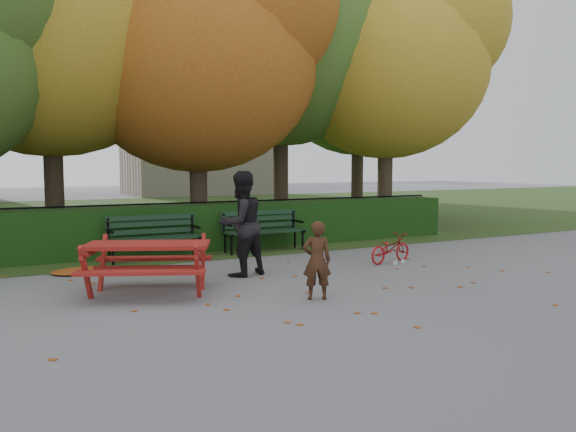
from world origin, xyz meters
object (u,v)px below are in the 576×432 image
tree_e (401,54)px  child (317,260)px  bench_right (263,227)px  tree_d (297,23)px  tree_c (213,45)px  tree_g (370,70)px  tree_b (66,11)px  bicycle (390,248)px  adult (241,224)px  picnic_table (148,254)px  bench_left (154,234)px

tree_e → child: bearing=-135.9°
bench_right → tree_d: bearing=51.8°
tree_c → bench_right: 4.87m
tree_g → child: tree_g is taller
tree_c → tree_g: 8.43m
tree_b → bicycle: size_ratio=8.22×
tree_d → adult: bearing=-126.1°
tree_c → tree_d: 3.50m
bicycle → picnic_table: bearing=83.6°
tree_d → bench_left: (-5.18, -3.53, -5.46)m
tree_c → bench_right: (0.27, -2.26, -4.30)m
tree_c → bench_left: tree_c is taller
child → adult: size_ratio=0.62×
tree_d → bicycle: 8.41m
tree_c → picnic_table: bearing=-119.7°
tree_e → tree_g: 4.39m
bench_left → adult: bearing=-69.3°
tree_g → bench_left: size_ratio=4.75×
bench_left → tree_d: bearing=34.3°
tree_c → picnic_table: tree_c is taller
bench_right → tree_g: bearing=40.0°
tree_b → child: (2.29, -7.45, -4.85)m
bench_left → bench_right: 2.40m
picnic_table → bicycle: picnic_table is taller
tree_e → bench_right: size_ratio=4.53×
tree_d → bench_right: (-2.78, -3.53, -5.46)m
tree_d → bench_right: size_ratio=5.32×
tree_c → child: tree_c is taller
tree_d → tree_e: size_ratio=1.17×
tree_b → child: 9.18m
tree_g → bench_right: 10.61m
tree_d → bench_left: 8.31m
tree_c → adult: (-1.25, -4.61, -3.93)m
tree_c → tree_d: bearing=22.6°
bench_left → child: child is taller
tree_d → tree_g: (4.46, 2.53, -0.61)m
tree_d → picnic_table: (-6.03, -6.50, -5.40)m
tree_d → adult: size_ratio=5.38×
tree_e → bicycle: size_ratio=7.62×
tree_b → tree_e: bearing=-6.2°
tree_e → tree_g: (1.81, 3.99, 0.29)m
tree_b → adult: 7.32m
tree_c → picnic_table: size_ratio=3.67×
tree_b → bench_right: size_ratio=4.88×
bench_right → bicycle: size_ratio=1.68×
bench_right → tree_c: bearing=96.7°
tree_b → bicycle: 9.11m
picnic_table → adult: 1.88m
bench_left → bench_right: bearing=0.0°
tree_e → bench_right: bearing=-159.1°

